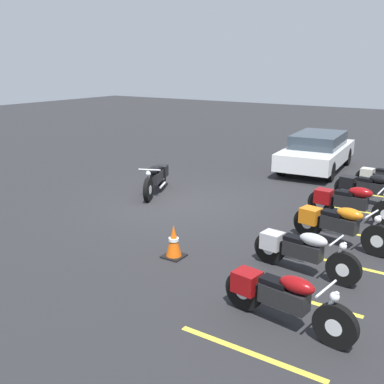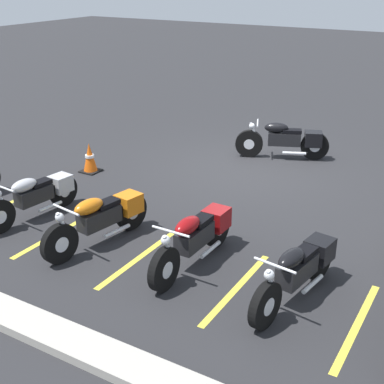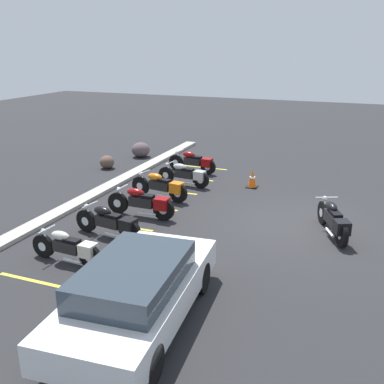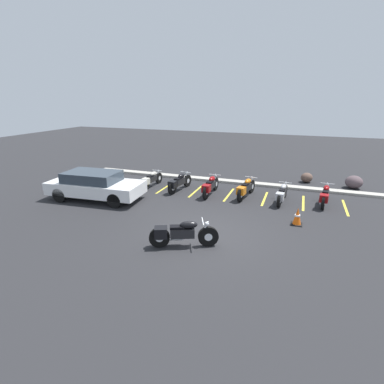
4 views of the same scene
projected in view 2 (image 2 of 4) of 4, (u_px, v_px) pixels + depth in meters
name	position (u px, v px, depth m)	size (l,w,h in m)	color
ground	(248.00, 169.00, 12.11)	(60.00, 60.00, 0.00)	#262628
motorcycle_black_featured	(287.00, 140.00, 12.61)	(2.07, 1.05, 0.86)	black
parked_bike_1	(299.00, 269.00, 7.24)	(0.69, 2.11, 0.83)	black
parked_bike_2	(197.00, 236.00, 8.10)	(0.61, 2.18, 0.86)	black
parked_bike_3	(102.00, 217.00, 8.72)	(0.72, 2.15, 0.85)	black
parked_bike_4	(37.00, 195.00, 9.65)	(0.60, 2.03, 0.80)	black
concrete_curb	(26.00, 322.00, 6.79)	(18.00, 0.50, 0.12)	#A8A399
traffic_cone	(90.00, 158.00, 11.83)	(0.40, 0.40, 0.66)	black
stall_line_1	(357.00, 326.00, 6.81)	(0.10, 2.10, 0.00)	gold
stall_line_2	(237.00, 288.00, 7.61)	(0.10, 2.10, 0.00)	gold
stall_line_3	(139.00, 258.00, 8.40)	(0.10, 2.10, 0.00)	gold
stall_line_4	(59.00, 233.00, 9.20)	(0.10, 2.10, 0.00)	gold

